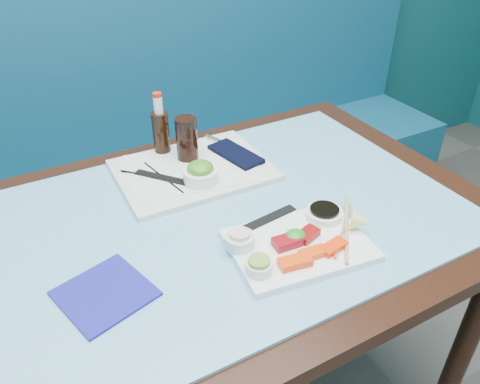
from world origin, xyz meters
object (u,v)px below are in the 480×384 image
serving_tray (193,170)px  cola_glass (187,139)px  sashimi_plate (299,245)px  seaweed_bowl (201,176)px  booth_bench (126,185)px  dining_table (212,248)px  blue_napkin (105,293)px  cola_bottle_body (161,135)px

serving_tray → cola_glass: bearing=80.9°
sashimi_plate → seaweed_bowl: size_ratio=3.30×
booth_bench → serving_tray: bearing=-85.3°
serving_tray → sashimi_plate: bearing=-78.3°
dining_table → seaweed_bowl: 0.19m
booth_bench → blue_napkin: size_ratio=18.49×
sashimi_plate → blue_napkin: (-0.42, 0.07, -0.00)m
booth_bench → cola_bottle_body: (0.01, -0.49, 0.45)m
serving_tray → cola_bottle_body: size_ratio=3.00×
serving_tray → blue_napkin: (-0.34, -0.34, -0.00)m
cola_glass → seaweed_bowl: bearing=-98.7°
booth_bench → sashimi_plate: bearing=-83.0°
booth_bench → serving_tray: size_ratio=7.32×
dining_table → sashimi_plate: (0.13, -0.19, 0.10)m
booth_bench → serving_tray: (0.05, -0.62, 0.39)m
booth_bench → dining_table: (0.00, -0.84, 0.29)m
sashimi_plate → blue_napkin: size_ratio=1.86×
seaweed_bowl → booth_bench: bearing=93.4°
serving_tray → blue_napkin: size_ratio=2.53×
booth_bench → dining_table: booth_bench is taller
seaweed_bowl → blue_napkin: bearing=-141.5°
dining_table → seaweed_bowl: seaweed_bowl is taller
serving_tray → seaweed_bowl: bearing=-96.4°
sashimi_plate → cola_bottle_body: bearing=109.2°
dining_table → cola_glass: bearing=77.3°
dining_table → serving_tray: size_ratio=3.42×
sashimi_plate → cola_glass: size_ratio=2.42×
dining_table → blue_napkin: 0.33m
sashimi_plate → cola_bottle_body: cola_bottle_body is taller
sashimi_plate → seaweed_bowl: (-0.09, 0.33, 0.03)m
dining_table → sashimi_plate: sashimi_plate is taller
seaweed_bowl → cola_glass: (0.02, 0.13, 0.04)m
booth_bench → sashimi_plate: size_ratio=9.95×
serving_tray → blue_napkin: 0.48m
booth_bench → dining_table: 0.89m
serving_tray → cola_bottle_body: bearing=107.5°
blue_napkin → cola_glass: bearing=48.2°
dining_table → cola_glass: cola_glass is taller
cola_bottle_body → blue_napkin: size_ratio=0.84×
sashimi_plate → dining_table: bearing=131.0°
blue_napkin → sashimi_plate: bearing=-9.4°
serving_tray → cola_bottle_body: 0.15m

